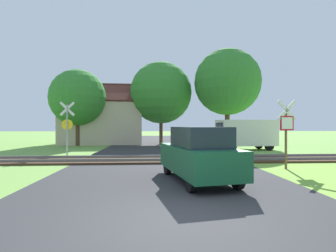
% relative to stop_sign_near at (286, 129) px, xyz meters
% --- Properties ---
extents(ground_plane, '(160.00, 160.00, 0.00)m').
position_rel_stop_sign_near_xyz_m(ground_plane, '(-5.23, -5.98, -1.70)').
color(ground_plane, '#6B9942').
extents(road_asphalt, '(8.29, 80.00, 0.01)m').
position_rel_stop_sign_near_xyz_m(road_asphalt, '(-5.23, -3.98, -1.70)').
color(road_asphalt, '#2D2D30').
rests_on(road_asphalt, ground).
extents(rail_track, '(60.00, 2.60, 0.22)m').
position_rel_stop_sign_near_xyz_m(rail_track, '(-5.23, 2.92, -1.64)').
color(rail_track, '#422D1E').
rests_on(rail_track, ground).
extents(stop_sign_near, '(0.88, 0.17, 2.91)m').
position_rel_stop_sign_near_xyz_m(stop_sign_near, '(0.00, 0.00, 0.00)').
color(stop_sign_near, brown).
rests_on(stop_sign_near, ground).
extents(crossing_sign_far, '(0.87, 0.19, 3.28)m').
position_rel_stop_sign_near_xyz_m(crossing_sign_far, '(-10.75, 5.55, 0.19)').
color(crossing_sign_far, '#9E9EA5').
rests_on(crossing_sign_far, ground).
extents(house, '(8.30, 5.63, 6.07)m').
position_rel_stop_sign_near_xyz_m(house, '(-10.52, 16.01, 0.55)').
color(house, '#C6B293').
rests_on(house, ground).
extents(tree_left, '(5.06, 5.06, 6.89)m').
position_rel_stop_sign_near_xyz_m(tree_left, '(-12.34, 13.55, 2.65)').
color(tree_left, '#513823').
rests_on(tree_left, ground).
extents(tree_center, '(5.95, 5.95, 7.97)m').
position_rel_stop_sign_near_xyz_m(tree_center, '(-4.76, 14.66, 3.29)').
color(tree_center, '#513823').
rests_on(tree_center, ground).
extents(tree_right, '(5.95, 5.95, 8.71)m').
position_rel_stop_sign_near_xyz_m(tree_right, '(1.15, 12.56, 4.02)').
color(tree_right, '#513823').
rests_on(tree_right, ground).
extents(mail_truck, '(5.05, 2.29, 2.24)m').
position_rel_stop_sign_near_xyz_m(mail_truck, '(1.25, 8.57, -0.46)').
color(mail_truck, silver).
rests_on(mail_truck, ground).
extents(parked_car, '(2.33, 4.23, 1.78)m').
position_rel_stop_sign_near_xyz_m(parked_car, '(-4.10, -2.13, -0.81)').
color(parked_car, '#144C2D').
rests_on(parked_car, ground).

